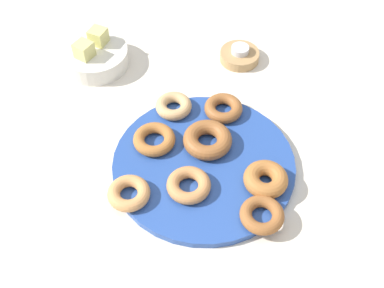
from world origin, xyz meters
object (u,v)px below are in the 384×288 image
donut_2 (262,215)px  donut_6 (266,179)px  donut_plate (204,164)px  donut_1 (189,185)px  tealight (240,50)px  melon_chunk_right (98,36)px  donut_4 (208,140)px  donut_7 (154,139)px  donut_3 (174,106)px  candle_holder (239,56)px  donut_0 (129,193)px  fruit_bowl (96,57)px  donut_5 (223,108)px  melon_chunk_left (84,50)px

donut_2 → donut_6: donut_6 is taller
donut_plate → donut_2: bearing=-100.8°
donut_6 → donut_plate: bearing=106.0°
donut_1 → donut_2: (0.04, -0.14, -0.00)m
tealight → melon_chunk_right: melon_chunk_right is taller
donut_4 → donut_7: 0.10m
donut_1 → donut_7: same height
donut_3 → donut_4: 0.12m
candle_holder → donut_4: bearing=-155.9°
donut_0 → donut_1: bearing=-40.1°
donut_0 → candle_holder: 0.45m
donut_3 → donut_4: size_ratio=0.78×
donut_0 → donut_6: bearing=-42.8°
donut_plate → donut_1: size_ratio=4.31×
candle_holder → melon_chunk_right: 0.33m
candle_holder → fruit_bowl: 0.33m
donut_5 → donut_7: 0.16m
donut_5 → melon_chunk_left: (-0.09, 0.33, 0.03)m
donut_4 → fruit_bowl: size_ratio=0.64×
donut_1 → donut_3: 0.20m
donut_2 → donut_3: bearing=72.1°
donut_2 → melon_chunk_left: (0.07, 0.54, 0.03)m
donut_6 → melon_chunk_right: size_ratio=2.30×
fruit_bowl → donut_3: bearing=-90.4°
donut_plate → donut_3: donut_3 is taller
candle_holder → tealight: size_ratio=2.22×
donut_1 → donut_2: donut_1 is taller
donut_5 → tealight: (0.17, 0.08, 0.00)m
tealight → fruit_bowl: 0.33m
donut_4 → donut_5: donut_4 is taller
donut_7 → melon_chunk_left: 0.29m
melon_chunk_right → donut_3: bearing=-96.3°
donut_2 → melon_chunk_right: bearing=77.4°
donut_7 → tealight: same height
candle_holder → melon_chunk_left: 0.36m
donut_plate → donut_1: 0.07m
donut_2 → donut_3: 0.31m
donut_6 → donut_4: bearing=88.7°
donut_2 → melon_chunk_right: (0.12, 0.55, 0.03)m
donut_1 → fruit_bowl: fruit_bowl is taller
donut_2 → donut_6: size_ratio=0.95×
donut_plate → donut_7: donut_7 is taller
donut_2 → donut_1: bearing=104.7°
candle_holder → fruit_bowl: fruit_bowl is taller
donut_2 → tealight: 0.44m
donut_plate → donut_6: 0.13m
donut_6 → melon_chunk_left: 0.50m
donut_7 → donut_6: bearing=-74.5°
donut_7 → candle_holder: donut_7 is taller
candle_holder → fruit_bowl: (-0.23, 0.24, 0.01)m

